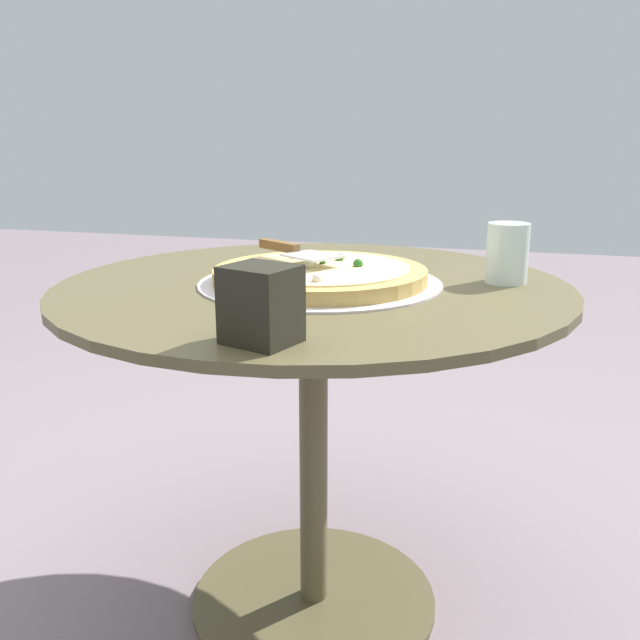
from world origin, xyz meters
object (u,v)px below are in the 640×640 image
Objects in this scene: drinking_cup at (507,253)px; napkin_dispenser at (261,305)px; pizza_server at (295,250)px; patio_table at (313,372)px; pizza_on_tray at (320,276)px.

drinking_cup is 1.07× the size of napkin_dispenser.
pizza_server is 1.76× the size of drinking_cup.
patio_table is 0.47m from napkin_dispenser.
pizza_server reaches higher than patio_table.
pizza_on_tray is (0.02, -0.01, 0.20)m from patio_table.
pizza_on_tray reaches higher than patio_table.
pizza_server is at bearing 153.50° from pizza_on_tray.
patio_table is 2.12× the size of pizza_on_tray.
drinking_cup is at bearing 11.24° from pizza_server.
napkin_dispenser is at bearing -85.91° from pizza_on_tray.
pizza_on_tray is at bearing -25.19° from patio_table.
napkin_dispenser reaches higher than pizza_on_tray.
pizza_server is at bearing 119.49° from napkin_dispenser.
napkin_dispenser reaches higher than patio_table.
pizza_on_tray is at bearing -162.23° from drinking_cup.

